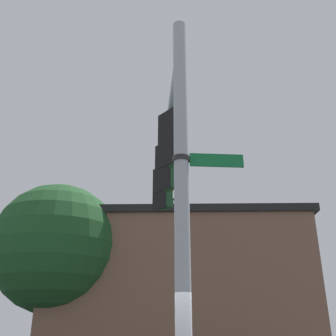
% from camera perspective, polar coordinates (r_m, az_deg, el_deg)
% --- Properties ---
extents(signal_pole, '(0.24, 0.24, 7.28)m').
position_cam_1_polar(signal_pole, '(6.22, 1.95, -6.45)').
color(signal_pole, '#ADB2B7').
rests_on(signal_pole, ground).
extents(mast_arm, '(4.21, 3.15, 0.20)m').
position_cam_1_polar(mast_arm, '(9.64, 0.19, 5.43)').
color(mast_arm, '#ADB2B7').
extents(traffic_light_nearest_pole, '(0.54, 0.49, 1.31)m').
position_cam_1_polar(traffic_light_nearest_pole, '(8.36, 0.84, 3.94)').
color(traffic_light_nearest_pole, black).
extents(traffic_light_mid_inner, '(0.54, 0.49, 1.31)m').
position_cam_1_polar(traffic_light_mid_inner, '(9.70, 0.10, -0.00)').
color(traffic_light_mid_inner, black).
extents(traffic_light_mid_outer, '(0.54, 0.49, 1.31)m').
position_cam_1_polar(traffic_light_mid_outer, '(11.08, -0.45, -2.97)').
color(traffic_light_mid_outer, black).
extents(street_name_sign, '(0.74, 0.96, 0.22)m').
position_cam_1_polar(street_name_sign, '(6.57, 4.32, 1.13)').
color(street_name_sign, '#147238').
extents(storefront_building, '(11.37, 11.79, 6.79)m').
position_cam_1_polar(storefront_building, '(18.05, 1.57, -18.02)').
color(storefront_building, brown).
rests_on(storefront_building, ground).
extents(tree_by_storefront, '(5.11, 5.11, 7.86)m').
position_cam_1_polar(tree_by_storefront, '(17.25, -15.25, -10.68)').
color(tree_by_storefront, '#4C3823').
rests_on(tree_by_storefront, ground).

